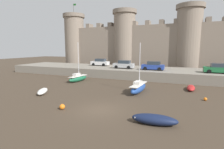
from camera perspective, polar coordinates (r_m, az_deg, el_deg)
ground_plane at (r=16.71m, az=-4.04°, el=-11.44°), size 160.00×160.00×0.00m
quay_road at (r=35.56m, az=10.53°, el=0.62°), size 59.79×10.00×1.65m
castle at (r=46.40m, az=13.60°, el=10.06°), size 54.18×6.39×18.62m
rowboat_foreground_centre at (r=13.98m, az=13.67°, el=-14.02°), size 3.51×1.39×0.79m
sailboat_midflat_left at (r=22.97m, az=8.64°, el=-4.21°), size 1.55×5.16×6.39m
rowboat_foreground_left at (r=26.35m, az=24.38°, el=-3.95°), size 1.13×3.30×0.62m
rowboat_foreground_right at (r=23.90m, az=-21.74°, el=-5.06°), size 2.33×3.10×0.60m
sailboat_midflat_right at (r=30.59m, az=-11.05°, el=-1.14°), size 1.66×4.52×6.65m
mooring_buoy_near_shore at (r=17.35m, az=-15.95°, el=-10.09°), size 0.52×0.52×0.52m
mooring_buoy_near_channel at (r=21.88m, az=28.18°, el=-7.08°), size 0.37×0.37×0.37m
car_quay_west at (r=33.34m, az=13.28°, el=2.77°), size 4.13×1.93×1.62m
car_quay_east at (r=40.50m, az=-3.89°, el=4.00°), size 4.13×1.93×1.62m
car_quay_centre_east at (r=35.12m, az=3.89°, el=3.28°), size 4.13×1.93×1.62m
car_quay_centre_west at (r=33.22m, az=31.26°, el=1.72°), size 4.13×1.93×1.62m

